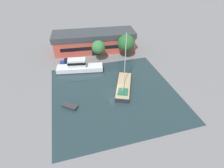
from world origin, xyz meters
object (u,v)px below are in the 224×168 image
quay_tree_by_water (98,47)px  parked_car (68,62)px  warehouse_building (94,41)px  sailboat_moored (124,86)px  motor_cruiser (79,67)px  small_dinghy (70,106)px  quay_tree_near_building (126,43)px

quay_tree_by_water → parked_car: size_ratio=1.32×
warehouse_building → parked_car: 11.76m
parked_car → sailboat_moored: bearing=-143.8°
warehouse_building → quay_tree_by_water: bearing=-85.8°
motor_cruiser → quay_tree_by_water: bearing=-46.6°
small_dinghy → warehouse_building: bearing=15.9°
quay_tree_near_building → small_dinghy: 26.11m
quay_tree_by_water → small_dinghy: bearing=-119.3°
sailboat_moored → quay_tree_near_building: bearing=92.2°
quay_tree_near_building → quay_tree_by_water: (-8.42, -0.14, -0.21)m
quay_tree_near_building → small_dinghy: bearing=-135.7°
quay_tree_by_water → quay_tree_near_building: bearing=1.0°
quay_tree_near_building → parked_car: 17.68m
warehouse_building → small_dinghy: bearing=-106.3°
warehouse_building → sailboat_moored: sailboat_moored is taller
parked_car → motor_cruiser: 5.14m
quay_tree_by_water → motor_cruiser: bearing=-146.4°
quay_tree_by_water → motor_cruiser: quay_tree_by_water is taller
quay_tree_by_water → parked_car: 9.53m
warehouse_building → parked_car: (-9.06, -7.13, -2.28)m
warehouse_building → sailboat_moored: 22.17m
sailboat_moored → motor_cruiser: (-9.25, 10.28, 0.68)m
warehouse_building → small_dinghy: size_ratio=7.71×
quay_tree_near_building → sailboat_moored: bearing=-110.6°
sailboat_moored → small_dinghy: size_ratio=3.84×
warehouse_building → sailboat_moored: size_ratio=2.01×
sailboat_moored → quay_tree_by_water: bearing=124.2°
quay_tree_near_building → parked_car: size_ratio=1.50×
quay_tree_near_building → motor_cruiser: quay_tree_near_building is taller
quay_tree_near_building → sailboat_moored: size_ratio=0.53×
small_dinghy → sailboat_moored: bearing=-37.4°
warehouse_building → parked_car: size_ratio=5.62×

